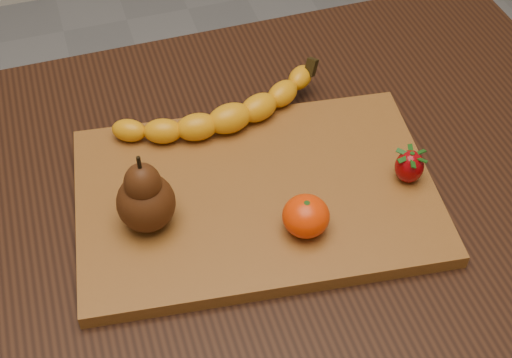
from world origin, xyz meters
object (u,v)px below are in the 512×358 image
object	(u,v)px
mandarin	(306,216)
cutting_board	(256,195)
pear	(144,191)
table	(268,231)

from	to	relation	value
mandarin	cutting_board	bearing A→B (deg)	115.26
cutting_board	pear	distance (m)	0.15
table	mandarin	bearing A→B (deg)	-83.08
cutting_board	pear	size ratio (longest dim) A/B	4.11
table	cutting_board	world-z (taller)	cutting_board
cutting_board	pear	world-z (taller)	pear
pear	mandarin	bearing A→B (deg)	-21.27
cutting_board	table	bearing A→B (deg)	47.21
table	mandarin	xyz separation A→B (m)	(0.01, -0.10, 0.14)
cutting_board	mandarin	xyz separation A→B (m)	(0.04, -0.08, 0.03)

